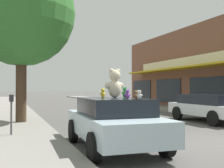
# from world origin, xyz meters

# --- Properties ---
(ground_plane) EXTENTS (260.00, 260.00, 0.00)m
(ground_plane) POSITION_xyz_m (0.00, 0.00, 0.00)
(ground_plane) COLOR #514F4C
(sidewalk_near) EXTENTS (2.74, 90.00, 0.15)m
(sidewalk_near) POSITION_xyz_m (-5.70, 0.00, 0.08)
(sidewalk_near) COLOR gray
(sidewalk_near) RESTS_ON ground_plane
(plush_art_car) EXTENTS (2.09, 4.17, 1.36)m
(plush_art_car) POSITION_xyz_m (-3.23, 0.47, 0.74)
(plush_art_car) COLOR #ADC6D1
(plush_art_car) RESTS_ON ground_plane
(teddy_bear_giant) EXTENTS (0.62, 0.41, 0.82)m
(teddy_bear_giant) POSITION_xyz_m (-3.09, 0.76, 1.75)
(teddy_bear_giant) COLOR beige
(teddy_bear_giant) RESTS_ON plush_art_car
(teddy_bear_green) EXTENTS (0.18, 0.23, 0.30)m
(teddy_bear_green) POSITION_xyz_m (-2.66, 1.06, 1.50)
(teddy_bear_green) COLOR green
(teddy_bear_green) RESTS_ON plush_art_car
(teddy_bear_white) EXTENTS (0.14, 0.17, 0.23)m
(teddy_bear_white) POSITION_xyz_m (-2.92, -0.45, 1.47)
(teddy_bear_white) COLOR white
(teddy_bear_white) RESTS_ON plush_art_car
(teddy_bear_yellow) EXTENTS (0.20, 0.14, 0.26)m
(teddy_bear_yellow) POSITION_xyz_m (-3.27, 1.27, 1.48)
(teddy_bear_yellow) COLOR yellow
(teddy_bear_yellow) RESTS_ON plush_art_car
(teddy_bear_brown) EXTENTS (0.16, 0.12, 0.22)m
(teddy_bear_brown) POSITION_xyz_m (-2.96, -0.36, 1.46)
(teddy_bear_brown) COLOR olive
(teddy_bear_brown) RESTS_ON plush_art_car
(teddy_bear_purple) EXTENTS (0.18, 0.11, 0.24)m
(teddy_bear_purple) POSITION_xyz_m (-3.06, -0.06, 1.47)
(teddy_bear_purple) COLOR purple
(teddy_bear_purple) RESTS_ON plush_art_car
(parked_car_far_center) EXTENTS (1.99, 4.37, 1.32)m
(parked_car_far_center) POSITION_xyz_m (3.19, 4.44, 0.75)
(parked_car_far_center) COLOR silver
(parked_car_far_center) RESTS_ON ground_plane
(street_tree) EXTENTS (4.71, 4.71, 7.15)m
(street_tree) POSITION_xyz_m (-5.36, 6.32, 4.93)
(street_tree) COLOR #473323
(street_tree) RESTS_ON sidewalk_near
(parking_meter) EXTENTS (0.14, 0.10, 1.27)m
(parking_meter) POSITION_xyz_m (-5.80, 2.83, 0.96)
(parking_meter) COLOR #4C4C51
(parking_meter) RESTS_ON sidewalk_near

